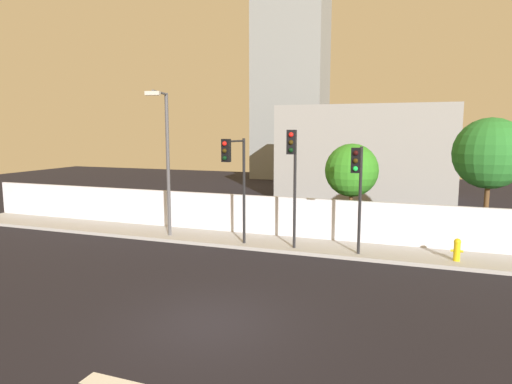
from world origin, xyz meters
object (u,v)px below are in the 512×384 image
(fire_hydrant, at_px, (457,249))
(roadside_tree_midleft, at_px, (490,154))
(traffic_light_left, at_px, (293,164))
(traffic_light_right, at_px, (234,168))
(traffic_light_center, at_px, (358,177))
(roadside_tree_leftmost, at_px, (352,170))
(street_lamp_curbside, at_px, (166,152))

(fire_hydrant, xyz_separation_m, roadside_tree_midleft, (1.23, 2.80, 3.43))
(traffic_light_left, xyz_separation_m, traffic_light_right, (-2.46, 0.02, -0.25))
(traffic_light_left, bearing_deg, traffic_light_center, 1.67)
(traffic_light_center, xyz_separation_m, traffic_light_right, (-4.94, -0.06, 0.20))
(roadside_tree_midleft, bearing_deg, roadside_tree_leftmost, 180.00)
(traffic_light_right, xyz_separation_m, roadside_tree_leftmost, (4.17, 3.84, -0.29))
(traffic_light_left, distance_m, fire_hydrant, 6.89)
(traffic_light_left, distance_m, traffic_light_right, 2.48)
(traffic_light_center, distance_m, fire_hydrant, 4.57)
(traffic_light_right, relative_size, fire_hydrant, 5.27)
(street_lamp_curbside, xyz_separation_m, roadside_tree_leftmost, (7.81, 3.11, -0.84))
(traffic_light_left, xyz_separation_m, roadside_tree_leftmost, (1.71, 3.86, -0.53))
(street_lamp_curbside, height_order, roadside_tree_midleft, street_lamp_curbside)
(roadside_tree_leftmost, bearing_deg, roadside_tree_midleft, 0.00)
(traffic_light_center, relative_size, street_lamp_curbside, 0.65)
(street_lamp_curbside, bearing_deg, fire_hydrant, 1.47)
(fire_hydrant, height_order, roadside_tree_leftmost, roadside_tree_leftmost)
(roadside_tree_leftmost, distance_m, roadside_tree_midleft, 5.66)
(traffic_light_right, relative_size, roadside_tree_leftmost, 1.02)
(traffic_light_center, relative_size, traffic_light_right, 0.94)
(roadside_tree_leftmost, height_order, roadside_tree_midleft, roadside_tree_midleft)
(roadside_tree_midleft, bearing_deg, street_lamp_curbside, -166.95)
(roadside_tree_leftmost, relative_size, roadside_tree_midleft, 0.80)
(traffic_light_left, relative_size, traffic_light_right, 1.08)
(traffic_light_left, bearing_deg, roadside_tree_midleft, 27.89)
(traffic_light_left, height_order, roadside_tree_leftmost, traffic_light_left)
(roadside_tree_midleft, bearing_deg, fire_hydrant, -113.78)
(traffic_light_center, bearing_deg, traffic_light_left, -178.33)
(traffic_light_center, height_order, fire_hydrant, traffic_light_center)
(street_lamp_curbside, relative_size, fire_hydrant, 7.60)
(traffic_light_left, xyz_separation_m, fire_hydrant, (6.06, 1.07, -3.10))
(traffic_light_center, bearing_deg, traffic_light_right, -179.35)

